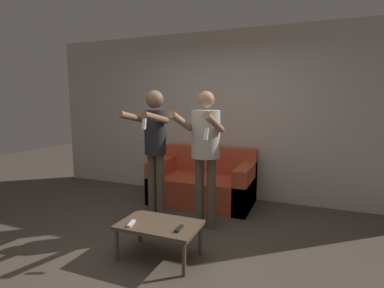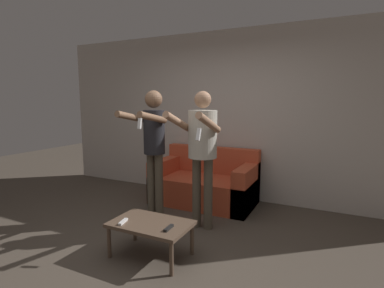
% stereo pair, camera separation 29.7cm
% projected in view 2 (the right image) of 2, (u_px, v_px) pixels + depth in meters
% --- Properties ---
extents(ground_plane, '(14.00, 14.00, 0.00)m').
position_uv_depth(ground_plane, '(154.00, 254.00, 3.15)').
color(ground_plane, '#4C4238').
extents(wall_back, '(6.40, 0.06, 2.70)m').
position_uv_depth(wall_back, '(226.00, 116.00, 4.88)').
color(wall_back, beige).
rests_on(wall_back, ground_plane).
extents(couch, '(1.55, 0.86, 0.85)m').
position_uv_depth(couch, '(205.00, 184.00, 4.70)').
color(couch, '#C64C2D').
rests_on(couch, ground_plane).
extents(person_standing_left, '(0.40, 0.70, 1.73)m').
position_uv_depth(person_standing_left, '(153.00, 141.00, 3.93)').
color(person_standing_left, brown).
rests_on(person_standing_left, ground_plane).
extents(person_standing_right, '(0.47, 0.75, 1.71)m').
position_uv_depth(person_standing_right, '(202.00, 143.00, 3.63)').
color(person_standing_right, brown).
rests_on(person_standing_right, ground_plane).
extents(coffee_table, '(0.81, 0.51, 0.37)m').
position_uv_depth(coffee_table, '(151.00, 226.00, 3.06)').
color(coffee_table, brown).
rests_on(coffee_table, ground_plane).
extents(remote_near, '(0.07, 0.15, 0.02)m').
position_uv_depth(remote_near, '(123.00, 222.00, 3.03)').
color(remote_near, white).
rests_on(remote_near, coffee_table).
extents(remote_far, '(0.04, 0.15, 0.02)m').
position_uv_depth(remote_far, '(169.00, 228.00, 2.88)').
color(remote_far, black).
rests_on(remote_far, coffee_table).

